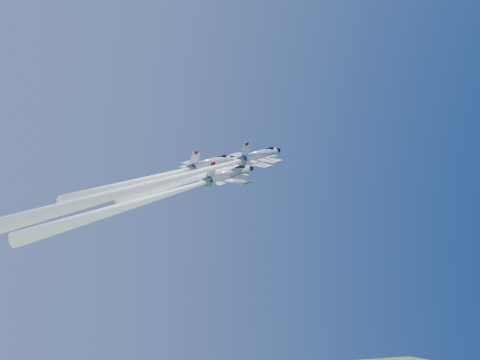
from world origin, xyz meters
name	(u,v)px	position (x,y,z in m)	size (l,w,h in m)	color
jet_lead	(214,173)	(-6.26, -2.26, 81.70)	(27.86, 24.00, 31.87)	silver
jet_left	(170,174)	(-15.03, -3.14, 80.56)	(28.05, 23.54, 28.37)	silver
jet_right	(187,175)	(-16.12, -15.94, 77.78)	(37.17, 32.79, 47.12)	silver
jet_slot	(172,192)	(-17.23, -11.88, 75.66)	(32.40, 27.73, 35.96)	silver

